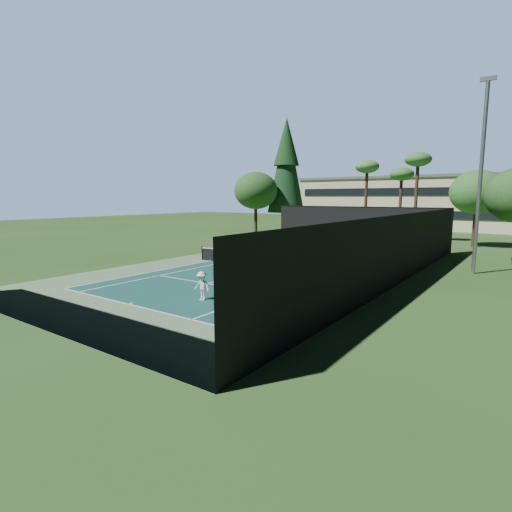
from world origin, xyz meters
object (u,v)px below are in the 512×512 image
(player, at_px, (202,286))
(park_bench, at_px, (343,240))
(tennis_ball_b, at_px, (273,263))
(tennis_ball_d, at_px, (258,258))
(tennis_ball_c, at_px, (316,261))
(tennis_net, at_px, (269,260))
(tennis_ball_a, at_px, (94,303))
(trash_bin, at_px, (342,241))

(player, relative_size, park_bench, 0.94)
(player, relative_size, tennis_ball_b, 23.77)
(tennis_ball_d, xyz_separation_m, park_bench, (2.03, 12.38, 0.51))
(player, height_order, park_bench, player)
(player, height_order, tennis_ball_c, player)
(tennis_ball_d, bearing_deg, tennis_ball_c, 12.25)
(tennis_ball_b, bearing_deg, tennis_ball_c, 50.41)
(tennis_net, relative_size, tennis_ball_b, 217.42)
(tennis_ball_b, xyz_separation_m, park_bench, (-0.45, 14.04, 0.52))
(tennis_net, height_order, tennis_ball_c, tennis_net)
(tennis_net, bearing_deg, player, -76.18)
(player, height_order, tennis_ball_a, player)
(tennis_net, distance_m, tennis_ball_a, 12.78)
(tennis_net, height_order, tennis_ball_d, tennis_net)
(tennis_net, distance_m, tennis_ball_d, 4.71)
(tennis_net, bearing_deg, park_bench, 94.53)
(player, xyz_separation_m, trash_bin, (-3.56, 24.92, -0.23))
(tennis_ball_a, distance_m, trash_bin, 28.31)
(player, bearing_deg, trash_bin, 97.39)
(tennis_ball_d, bearing_deg, tennis_ball_b, -33.78)
(tennis_ball_c, height_order, park_bench, park_bench)
(tennis_ball_c, distance_m, tennis_ball_d, 4.80)
(player, bearing_deg, tennis_net, 103.08)
(tennis_ball_c, bearing_deg, tennis_ball_a, -99.61)
(tennis_ball_a, bearing_deg, tennis_ball_c, 80.39)
(tennis_ball_a, distance_m, tennis_ball_c, 17.29)
(player, distance_m, tennis_ball_d, 13.82)
(tennis_ball_a, bearing_deg, tennis_ball_b, 87.32)
(player, bearing_deg, tennis_ball_c, 92.88)
(tennis_ball_c, distance_m, park_bench, 11.68)
(park_bench, height_order, trash_bin, park_bench)
(tennis_ball_a, distance_m, park_bench, 28.41)
(park_bench, xyz_separation_m, trash_bin, (-0.02, -0.10, -0.07))
(park_bench, bearing_deg, tennis_ball_a, -90.44)
(tennis_ball_c, bearing_deg, park_bench, 103.22)
(player, bearing_deg, tennis_ball_b, 104.93)
(tennis_ball_a, height_order, trash_bin, trash_bin)
(player, bearing_deg, tennis_ball_a, -138.63)
(park_bench, bearing_deg, player, -81.96)
(park_bench, distance_m, trash_bin, 0.12)
(tennis_net, xyz_separation_m, tennis_ball_a, (-1.47, -12.68, -0.52))
(player, relative_size, tennis_ball_d, 20.15)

